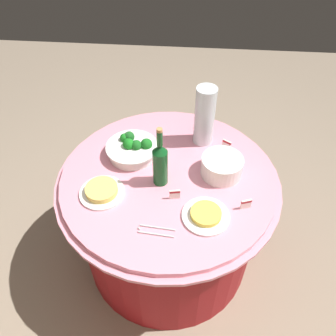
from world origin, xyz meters
name	(u,v)px	position (x,y,z in m)	size (l,w,h in m)	color
ground_plane	(168,251)	(0.00, 0.00, 0.00)	(6.00, 6.00, 0.00)	gray
buffet_table	(168,218)	(0.00, 0.00, 0.38)	(1.16, 1.16, 0.74)	maroon
broccoli_bowl	(133,148)	(0.20, -0.14, 0.78)	(0.28, 0.28, 0.11)	white
plate_stack	(222,166)	(-0.27, -0.04, 0.79)	(0.21, 0.21, 0.10)	white
wine_bottle	(160,163)	(0.03, 0.05, 0.87)	(0.07, 0.07, 0.34)	#114B1E
decorative_fruit_vase	(204,119)	(-0.17, -0.29, 0.89)	(0.11, 0.11, 0.34)	silver
serving_tongs	(155,231)	(0.03, 0.35, 0.74)	(0.17, 0.06, 0.01)	silver
food_plate_noodles	(102,191)	(0.31, 0.15, 0.76)	(0.22, 0.22, 0.04)	white
food_plate_fried_egg	(206,215)	(-0.19, 0.25, 0.75)	(0.22, 0.22, 0.03)	white
label_placard_front	(175,194)	(-0.05, 0.15, 0.77)	(0.05, 0.02, 0.05)	white
label_placard_mid	(227,144)	(-0.30, -0.23, 0.77)	(0.05, 0.03, 0.05)	white
label_placard_rear	(246,204)	(-0.38, 0.18, 0.77)	(0.05, 0.02, 0.05)	white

